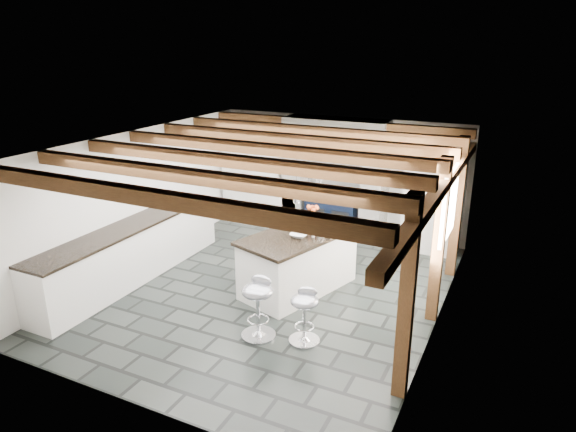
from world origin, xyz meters
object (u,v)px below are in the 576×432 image
at_px(range_cooker, 333,212).
at_px(bar_stool_far, 258,300).
at_px(bar_stool_near, 305,309).
at_px(kitchen_island, 298,261).

xyz_separation_m(range_cooker, bar_stool_far, (0.47, -3.93, 0.06)).
xyz_separation_m(bar_stool_near, bar_stool_far, (-0.59, -0.15, 0.06)).
bearing_deg(bar_stool_near, bar_stool_far, 178.34).
bearing_deg(bar_stool_far, bar_stool_near, 11.60).
relative_size(bar_stool_near, bar_stool_far, 0.88).
height_order(kitchen_island, bar_stool_far, kitchen_island).
bearing_deg(bar_stool_near, kitchen_island, 101.99).
height_order(range_cooker, bar_stool_near, range_cooker).
relative_size(range_cooker, bar_stool_far, 1.19).
bearing_deg(range_cooker, bar_stool_near, -74.36).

